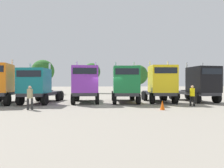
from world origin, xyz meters
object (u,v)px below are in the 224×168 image
object	(u,v)px
visitor_in_hivis	(192,94)
visitor_with_camera	(30,96)
semi_truck_green	(125,85)
semi_truck_teal	(38,86)
semi_truck_yellow	(161,84)
traffic_cone_mid	(162,105)
semi_truck_purple	(86,84)
semi_truck_black	(199,84)

from	to	relation	value
visitor_in_hivis	visitor_with_camera	size ratio (longest dim) A/B	1.01
visitor_with_camera	semi_truck_green	bearing A→B (deg)	-75.24
semi_truck_teal	semi_truck_yellow	size ratio (longest dim) A/B	1.12
semi_truck_teal	semi_truck_green	size ratio (longest dim) A/B	1.02
semi_truck_yellow	traffic_cone_mid	world-z (taller)	semi_truck_yellow
semi_truck_purple	semi_truck_black	xyz separation A→B (m)	(11.71, -0.50, 0.00)
semi_truck_teal	semi_truck_purple	world-z (taller)	semi_truck_purple
semi_truck_purple	semi_truck_black	bearing A→B (deg)	89.74
semi_truck_yellow	visitor_with_camera	distance (m)	12.08
semi_truck_yellow	visitor_with_camera	xyz separation A→B (m)	(-11.52, -3.50, -0.88)
semi_truck_purple	visitor_in_hivis	bearing A→B (deg)	70.58
semi_truck_purple	visitor_in_hivis	distance (m)	9.78
visitor_in_hivis	visitor_with_camera	distance (m)	13.11
semi_truck_black	semi_truck_teal	bearing A→B (deg)	-94.97
semi_truck_teal	semi_truck_yellow	bearing A→B (deg)	95.10
semi_truck_purple	semi_truck_teal	bearing A→B (deg)	-88.93
visitor_with_camera	traffic_cone_mid	xyz separation A→B (m)	(9.70, -1.29, -0.68)
semi_truck_teal	semi_truck_purple	size ratio (longest dim) A/B	1.15
traffic_cone_mid	visitor_in_hivis	bearing A→B (deg)	26.94
semi_truck_teal	visitor_with_camera	xyz separation A→B (m)	(0.48, -4.12, -0.68)
traffic_cone_mid	semi_truck_black	bearing A→B (deg)	38.51
semi_truck_purple	visitor_in_hivis	xyz separation A→B (m)	(9.06, -3.59, -0.85)
semi_truck_teal	traffic_cone_mid	xyz separation A→B (m)	(10.18, -5.40, -1.36)
traffic_cone_mid	semi_truck_green	bearing A→B (deg)	110.00
semi_truck_green	semi_truck_purple	bearing A→B (deg)	-89.45
semi_truck_black	traffic_cone_mid	bearing A→B (deg)	-54.38
semi_truck_teal	semi_truck_green	bearing A→B (deg)	94.72
semi_truck_green	semi_truck_black	xyz separation A→B (m)	(7.84, -0.10, 0.06)
semi_truck_black	visitor_with_camera	size ratio (longest dim) A/B	3.48
semi_truck_yellow	semi_truck_black	size ratio (longest dim) A/B	0.96
semi_truck_yellow	visitor_in_hivis	world-z (taller)	semi_truck_yellow
semi_truck_green	visitor_in_hivis	world-z (taller)	semi_truck_green
semi_truck_teal	semi_truck_black	bearing A→B (deg)	95.95
semi_truck_teal	traffic_cone_mid	bearing A→B (deg)	70.08
semi_truck_green	visitor_with_camera	bearing A→B (deg)	-58.94
semi_truck_black	visitor_with_camera	xyz separation A→B (m)	(-15.75, -3.53, -0.86)
semi_truck_yellow	semi_truck_teal	bearing A→B (deg)	-86.31
semi_truck_teal	semi_truck_yellow	xyz separation A→B (m)	(12.00, -0.61, 0.19)
semi_truck_black	visitor_with_camera	bearing A→B (deg)	-80.27
semi_truck_black	traffic_cone_mid	xyz separation A→B (m)	(-6.05, -4.81, -1.54)
visitor_in_hivis	semi_truck_teal	bearing A→B (deg)	-67.86
semi_truck_yellow	traffic_cone_mid	xyz separation A→B (m)	(-1.82, -4.79, -1.55)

